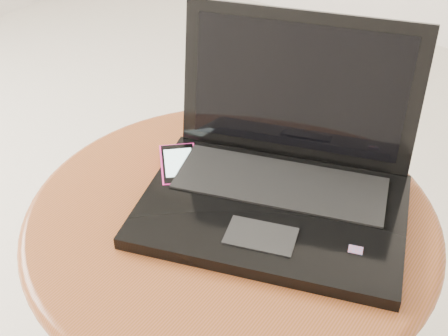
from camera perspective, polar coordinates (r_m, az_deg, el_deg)
The scene contains 4 objects.
table at distance 1.00m, azimuth 0.65°, elevation -8.95°, with size 0.65×0.65×0.52m.
laptop at distance 0.92m, azimuth 5.47°, elevation -0.48°, with size 0.48×0.43×0.26m.
phone_black at distance 0.99m, azimuth -2.86°, elevation -0.32°, with size 0.11×0.12×0.01m.
phone_pink at distance 0.99m, azimuth -4.38°, elevation 0.25°, with size 0.12×0.12×0.01m.
Camera 1 is at (0.48, -0.55, 1.11)m, focal length 47.06 mm.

